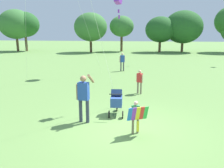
% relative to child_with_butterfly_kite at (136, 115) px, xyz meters
% --- Properties ---
extents(ground_plane, '(120.00, 120.00, 0.00)m').
position_rel_child_with_butterfly_kite_xyz_m(ground_plane, '(-0.29, 0.43, -0.66)').
color(ground_plane, '#668E47').
extents(treeline_distant, '(37.26, 7.01, 6.69)m').
position_rel_child_with_butterfly_kite_xyz_m(treeline_distant, '(-0.74, 28.16, 3.13)').
color(treeline_distant, brown).
rests_on(treeline_distant, ground).
extents(child_with_butterfly_kite, '(0.67, 0.49, 1.09)m').
position_rel_child_with_butterfly_kite_xyz_m(child_with_butterfly_kite, '(0.00, 0.00, 0.00)').
color(child_with_butterfly_kite, '#7F705B').
rests_on(child_with_butterfly_kite, ground).
extents(person_adult_flyer, '(0.60, 0.52, 1.80)m').
position_rel_child_with_butterfly_kite_xyz_m(person_adult_flyer, '(-1.87, 0.75, 0.38)').
color(person_adult_flyer, '#33384C').
rests_on(person_adult_flyer, ground).
extents(stroller, '(0.57, 1.09, 1.03)m').
position_rel_child_with_butterfly_kite_xyz_m(stroller, '(-0.80, 1.69, -0.05)').
color(stroller, black).
rests_on(stroller, ground).
extents(person_red_shirt, '(0.35, 0.29, 1.26)m').
position_rel_child_with_butterfly_kite_xyz_m(person_red_shirt, '(0.05, 4.86, 0.08)').
color(person_red_shirt, '#7F705B').
rests_on(person_red_shirt, ground).
extents(person_sitting_far, '(0.44, 0.31, 1.48)m').
position_rel_child_with_butterfly_kite_xyz_m(person_sitting_far, '(-1.41, 11.51, 0.21)').
color(person_sitting_far, '#4C4C51').
rests_on(person_sitting_far, ground).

